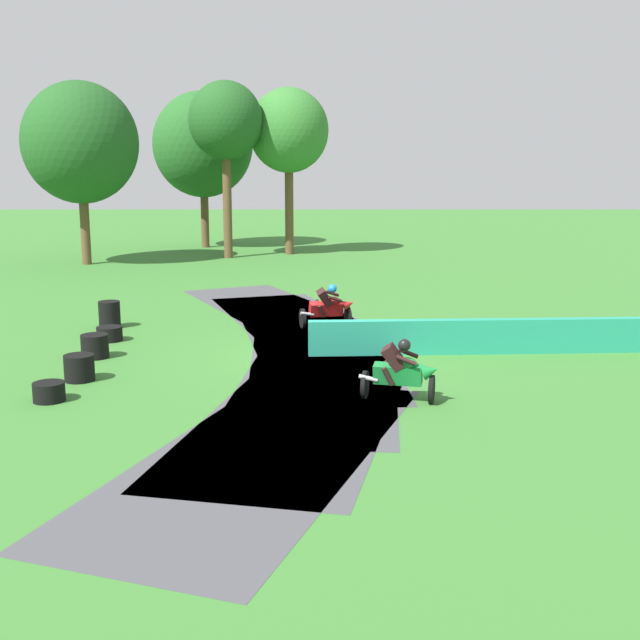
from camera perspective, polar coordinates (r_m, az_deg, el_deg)
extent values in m
plane|color=#38752D|center=(20.88, 0.09, -2.49)|extent=(120.00, 120.00, 0.00)
cube|color=#47474C|center=(14.19, -4.10, -9.26)|extent=(6.31, 9.72, 0.01)
cube|color=#47474C|center=(16.32, -1.28, -6.45)|extent=(5.31, 9.60, 0.01)
cube|color=#47474C|center=(18.57, -0.08, -4.23)|extent=(4.21, 9.32, 0.01)
cube|color=#47474C|center=(20.87, 0.02, -2.48)|extent=(3.98, 9.24, 0.01)
cube|color=#47474C|center=(23.18, -0.66, -1.09)|extent=(5.09, 9.55, 0.01)
cube|color=#47474C|center=(25.45, -1.91, 0.03)|extent=(6.12, 9.71, 0.01)
cube|color=#47474C|center=(27.66, -3.56, 0.93)|extent=(7.04, 9.70, 0.01)
cube|color=#239375|center=(21.83, 15.23, -1.07)|extent=(12.08, 0.92, 0.90)
cylinder|color=black|center=(16.96, 7.84, -4.84)|extent=(0.25, 0.70, 0.70)
cylinder|color=black|center=(17.15, 3.17, -4.57)|extent=(0.25, 0.70, 0.70)
cube|color=#198438|center=(16.91, 5.48, -3.80)|extent=(1.05, 0.58, 0.45)
ellipsoid|color=#198438|center=(16.77, 6.08, -3.03)|extent=(0.50, 0.42, 0.29)
cone|color=#198438|center=(16.78, 7.78, -3.56)|extent=(0.46, 0.42, 0.46)
cylinder|color=#B2B2B7|center=(16.93, 3.41, -4.10)|extent=(0.42, 0.19, 0.17)
cube|color=#331919|center=(16.75, 5.20, -2.61)|extent=(0.56, 0.37, 0.61)
sphere|color=black|center=(16.61, 5.94, -1.76)|extent=(0.26, 0.26, 0.26)
cylinder|color=#331919|center=(16.87, 6.23, -2.33)|extent=(0.44, 0.18, 0.24)
cylinder|color=#331919|center=(16.54, 6.06, -2.83)|extent=(0.44, 0.18, 0.24)
cylinder|color=#331919|center=(17.08, 4.97, -3.45)|extent=(0.30, 0.16, 0.42)
cylinder|color=#331919|center=(16.76, 4.78, -3.97)|extent=(0.30, 0.16, 0.42)
cylinder|color=black|center=(24.47, 1.97, 0.25)|extent=(0.27, 0.75, 0.75)
cylinder|color=black|center=(24.14, -1.23, 0.10)|extent=(0.27, 0.75, 0.75)
cube|color=red|center=(24.16, 0.43, 0.80)|extent=(1.06, 0.62, 0.47)
ellipsoid|color=red|center=(24.08, 0.89, 1.36)|extent=(0.51, 0.43, 0.31)
cone|color=red|center=(24.27, 2.01, 1.12)|extent=(0.44, 0.45, 0.48)
cylinder|color=#B2B2B7|center=(23.95, -0.91, 0.43)|extent=(0.42, 0.22, 0.18)
cube|color=#331919|center=(23.96, 0.31, 1.60)|extent=(0.53, 0.48, 0.63)
sphere|color=#1E7FE0|center=(23.89, 0.88, 2.22)|extent=(0.26, 0.26, 0.26)
cylinder|color=#331919|center=(24.17, 0.86, 1.87)|extent=(0.43, 0.24, 0.24)
cylinder|color=#331919|center=(23.87, 1.07, 1.48)|extent=(0.43, 0.24, 0.24)
cylinder|color=#331919|center=(24.26, -0.08, 1.02)|extent=(0.26, 0.26, 0.42)
cylinder|color=#331919|center=(23.95, 0.12, 0.62)|extent=(0.26, 0.26, 0.42)
cylinder|color=black|center=(17.90, -18.48, -5.11)|extent=(0.66, 0.66, 0.20)
cylinder|color=black|center=(17.85, -18.52, -4.50)|extent=(0.66, 0.66, 0.20)
cylinder|color=black|center=(19.31, -16.52, -3.81)|extent=(0.68, 0.68, 0.20)
cylinder|color=black|center=(19.26, -16.55, -3.24)|extent=(0.68, 0.68, 0.20)
cylinder|color=black|center=(19.21, -16.59, -2.66)|extent=(0.68, 0.68, 0.20)
cylinder|color=black|center=(21.38, -15.51, -2.31)|extent=(0.69, 0.69, 0.20)
cylinder|color=black|center=(21.33, -15.54, -1.78)|extent=(0.69, 0.69, 0.20)
cylinder|color=black|center=(21.29, -15.57, -1.26)|extent=(0.69, 0.69, 0.20)
cylinder|color=black|center=(23.23, -14.55, -1.18)|extent=(0.71, 0.71, 0.20)
cylinder|color=black|center=(23.19, -14.58, -0.70)|extent=(0.71, 0.71, 0.20)
cylinder|color=black|center=(25.02, -14.53, -0.30)|extent=(0.64, 0.64, 0.20)
cylinder|color=black|center=(24.98, -14.56, 0.15)|extent=(0.64, 0.64, 0.20)
cylinder|color=black|center=(24.95, -14.58, 0.60)|extent=(0.64, 0.64, 0.20)
cylinder|color=black|center=(24.91, -14.60, 1.05)|extent=(0.64, 0.64, 0.20)
cylinder|color=brown|center=(42.71, -2.18, 7.73)|extent=(0.44, 0.44, 4.62)
ellipsoid|color=#33752D|center=(42.65, -2.22, 13.17)|extent=(4.09, 4.09, 4.30)
cylinder|color=brown|center=(46.53, -8.09, 7.14)|extent=(0.44, 0.44, 3.36)
ellipsoid|color=#235B23|center=(46.41, -8.23, 12.10)|extent=(5.52, 5.52, 5.80)
cylinder|color=brown|center=(40.17, -16.17, 6.19)|extent=(0.44, 0.44, 3.40)
ellipsoid|color=#1E511E|center=(40.04, -16.49, 11.85)|extent=(5.34, 5.34, 5.61)
cylinder|color=brown|center=(41.33, -6.53, 7.98)|extent=(0.44, 0.44, 5.25)
ellipsoid|color=#1E511E|center=(41.30, -6.66, 13.77)|extent=(3.64, 3.64, 3.82)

